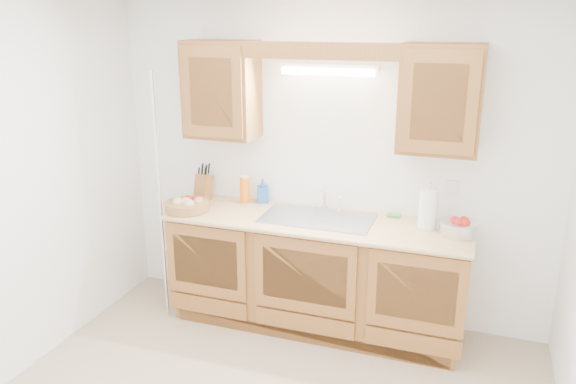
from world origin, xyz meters
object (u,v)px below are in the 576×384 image
at_px(fruit_basket, 187,205).
at_px(apple_bowl, 459,227).
at_px(knife_block, 204,187).
at_px(paper_towel, 428,209).

relative_size(fruit_basket, apple_bowl, 1.20).
distance_m(knife_block, paper_towel, 1.84).
distance_m(paper_towel, apple_bowl, 0.25).
relative_size(paper_towel, apple_bowl, 0.99).
height_order(fruit_basket, paper_towel, paper_towel).
bearing_deg(paper_towel, apple_bowl, -18.15).
xyz_separation_m(paper_towel, apple_bowl, (0.22, -0.07, -0.08)).
height_order(fruit_basket, apple_bowl, apple_bowl).
bearing_deg(fruit_basket, knife_block, 89.97).
bearing_deg(paper_towel, knife_block, 178.08).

